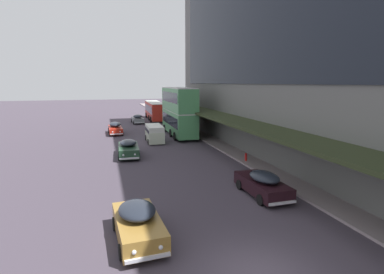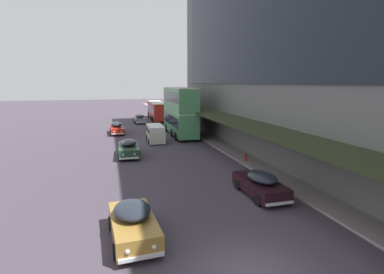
{
  "view_description": "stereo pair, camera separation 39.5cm",
  "coord_description": "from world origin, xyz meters",
  "views": [
    {
      "loc": [
        -5.07,
        -8.57,
        6.88
      ],
      "look_at": [
        2.73,
        18.08,
        1.82
      ],
      "focal_mm": 28.0,
      "sensor_mm": 36.0,
      "label": 1
    },
    {
      "loc": [
        -4.69,
        -8.68,
        6.88
      ],
      "look_at": [
        2.73,
        18.08,
        1.82
      ],
      "focal_mm": 28.0,
      "sensor_mm": 36.0,
      "label": 2
    }
  ],
  "objects": [
    {
      "name": "sedan_second_near",
      "position": [
        -3.1,
        19.52,
        0.78
      ],
      "size": [
        2.08,
        4.69,
        1.57
      ],
      "color": "#1F3C28",
      "rests_on": "ground"
    },
    {
      "name": "sedan_oncoming_rear",
      "position": [
        -3.81,
        32.89,
        0.78
      ],
      "size": [
        1.89,
        4.84,
        1.6
      ],
      "color": "#B22314",
      "rests_on": "ground"
    },
    {
      "name": "fire_hydrant",
      "position": [
        6.55,
        14.41,
        0.49
      ],
      "size": [
        0.2,
        0.4,
        0.7
      ],
      "color": "red",
      "rests_on": "sidewalk_kerb"
    },
    {
      "name": "transit_bus_kerbside_rear",
      "position": [
        4.18,
        29.27,
        3.36
      ],
      "size": [
        2.83,
        10.65,
        6.25
      ],
      "color": "#488E56",
      "rests_on": "ground"
    },
    {
      "name": "sedan_far_back",
      "position": [
        0.29,
        42.98,
        0.75
      ],
      "size": [
        1.96,
        4.53,
        1.52
      ],
      "color": "slate",
      "rests_on": "ground"
    },
    {
      "name": "vw_van",
      "position": [
        0.4,
        25.85,
        1.1
      ],
      "size": [
        2.0,
        4.59,
        1.96
      ],
      "color": "beige",
      "rests_on": "ground"
    },
    {
      "name": "sedan_trailing_near",
      "position": [
        -3.91,
        3.89,
        0.8
      ],
      "size": [
        2.17,
        4.43,
        1.62
      ],
      "color": "olive",
      "rests_on": "ground"
    },
    {
      "name": "transit_bus_kerbside_front",
      "position": [
        3.96,
        47.07,
        1.89
      ],
      "size": [
        2.92,
        11.6,
        3.31
      ],
      "color": "red",
      "rests_on": "ground"
    },
    {
      "name": "sedan_lead_near",
      "position": [
        4.02,
        7.05,
        0.77
      ],
      "size": [
        1.96,
        4.58,
        1.55
      ],
      "color": "black",
      "rests_on": "ground"
    }
  ]
}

